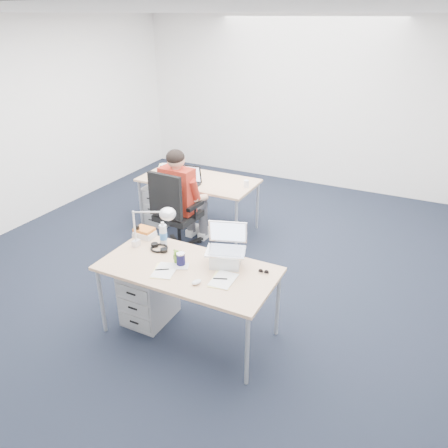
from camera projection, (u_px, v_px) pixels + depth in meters
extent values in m
plane|color=black|center=(206.00, 269.00, 5.27)|extent=(7.00, 7.00, 0.00)
cube|color=white|center=(303.00, 103.00, 7.48)|extent=(6.00, 0.02, 2.80)
cube|color=white|center=(9.00, 128.00, 5.88)|extent=(0.02, 7.00, 2.80)
cube|color=white|center=(201.00, 12.00, 4.06)|extent=(6.00, 7.00, 0.01)
cube|color=tan|center=(188.00, 269.00, 3.92)|extent=(1.60, 0.80, 0.03)
cylinder|color=#B7BABC|center=(101.00, 301.00, 4.10)|extent=(0.04, 0.04, 0.70)
cylinder|color=#B7BABC|center=(247.00, 351.00, 3.50)|extent=(0.04, 0.04, 0.70)
cylinder|color=#B7BABC|center=(146.00, 266.00, 4.67)|extent=(0.04, 0.04, 0.70)
cylinder|color=#B7BABC|center=(278.00, 304.00, 4.06)|extent=(0.04, 0.04, 0.70)
cube|color=tan|center=(198.00, 180.00, 6.01)|extent=(1.60, 0.80, 0.03)
cylinder|color=#B7BABC|center=(141.00, 204.00, 6.19)|extent=(0.04, 0.04, 0.70)
cylinder|color=#B7BABC|center=(236.00, 225.00, 5.58)|extent=(0.04, 0.04, 0.70)
cylinder|color=#B7BABC|center=(168.00, 188.00, 6.75)|extent=(0.04, 0.04, 0.70)
cylinder|color=#B7BABC|center=(257.00, 205.00, 6.14)|extent=(0.04, 0.04, 0.70)
cylinder|color=black|center=(179.00, 232.00, 5.58)|extent=(0.05, 0.05, 0.43)
cube|color=black|center=(178.00, 216.00, 5.48)|extent=(0.51, 0.51, 0.08)
cube|color=black|center=(165.00, 196.00, 5.14)|extent=(0.46, 0.08, 0.54)
cube|color=#A52617|center=(177.00, 191.00, 5.34)|extent=(0.42, 0.23, 0.57)
sphere|color=tan|center=(176.00, 159.00, 5.17)|extent=(0.22, 0.22, 0.22)
cube|color=#A0A1A5|center=(149.00, 295.00, 4.32)|extent=(0.40, 0.50, 0.55)
cube|color=#A0A1A5|center=(161.00, 204.00, 6.39)|extent=(0.40, 0.50, 0.55)
cube|color=white|center=(174.00, 266.00, 3.92)|extent=(0.28, 0.21, 0.01)
ellipsoid|color=white|center=(197.00, 282.00, 3.67)|extent=(0.09, 0.11, 0.03)
cylinder|color=#14123A|center=(181.00, 259.00, 3.92)|extent=(0.10, 0.10, 0.13)
cylinder|color=silver|center=(163.00, 233.00, 4.26)|extent=(0.10, 0.10, 0.24)
cube|color=silver|center=(145.00, 233.00, 4.44)|extent=(0.22, 0.17, 0.09)
cube|color=black|center=(138.00, 232.00, 4.41)|extent=(0.04, 0.02, 0.14)
cube|color=#FEF293|center=(164.00, 271.00, 3.86)|extent=(0.24, 0.30, 0.01)
cube|color=#FEF293|center=(222.00, 280.00, 3.72)|extent=(0.21, 0.28, 0.01)
cylinder|color=white|center=(246.00, 184.00, 5.71)|extent=(0.09, 0.09, 0.09)
cube|color=white|center=(166.00, 167.00, 6.48)|extent=(0.32, 0.37, 0.01)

